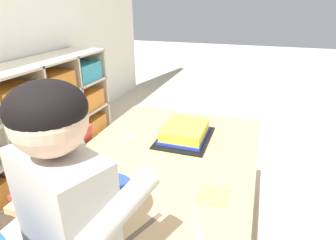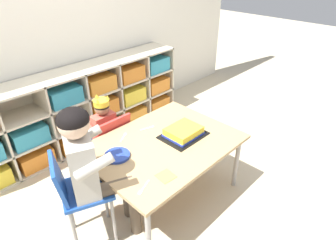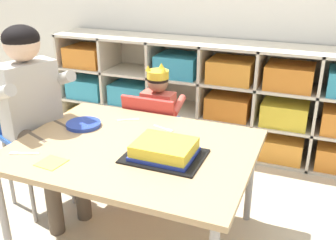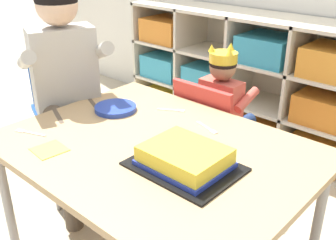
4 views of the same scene
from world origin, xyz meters
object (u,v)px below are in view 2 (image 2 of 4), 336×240
at_px(paper_plate_stack, 117,155).
at_px(fork_scattered_mid_table, 124,137).
at_px(classroom_chair_blue, 110,141).
at_px(child_with_crown, 102,125).
at_px(birthday_cake_on_tray, 183,132).
at_px(classroom_chair_adult_side, 78,191).
at_px(activity_table, 164,147).
at_px(fork_beside_plate_stack, 143,188).
at_px(adult_helper_seated, 92,162).
at_px(fork_near_cake_tray, 148,128).

bearing_deg(paper_plate_stack, fork_scattered_mid_table, 41.61).
distance_m(classroom_chair_blue, child_with_crown, 0.17).
height_order(paper_plate_stack, fork_scattered_mid_table, paper_plate_stack).
xyz_separation_m(birthday_cake_on_tray, paper_plate_stack, (-0.55, 0.17, -0.02)).
distance_m(birthday_cake_on_tray, fork_scattered_mid_table, 0.49).
xyz_separation_m(classroom_chair_adult_side, fork_scattered_mid_table, (0.55, 0.20, 0.08)).
distance_m(paper_plate_stack, fork_scattered_mid_table, 0.26).
distance_m(activity_table, fork_beside_plate_stack, 0.53).
bearing_deg(adult_helper_seated, fork_scattered_mid_table, -39.01).
height_order(classroom_chair_adult_side, fork_scattered_mid_table, classroom_chair_adult_side).
bearing_deg(child_with_crown, activity_table, 101.69).
bearing_deg(fork_scattered_mid_table, birthday_cake_on_tray, 104.26).
distance_m(activity_table, classroom_chair_blue, 0.59).
xyz_separation_m(classroom_chair_blue, classroom_chair_adult_side, (-0.58, -0.47, 0.11)).
height_order(child_with_crown, birthday_cake_on_tray, child_with_crown).
height_order(birthday_cake_on_tray, fork_near_cake_tray, birthday_cake_on_tray).
height_order(activity_table, classroom_chair_blue, classroom_chair_blue).
distance_m(adult_helper_seated, fork_scattered_mid_table, 0.52).
xyz_separation_m(classroom_chair_blue, fork_scattered_mid_table, (-0.03, -0.26, 0.19)).
distance_m(adult_helper_seated, birthday_cake_on_tray, 0.81).
relative_size(activity_table, paper_plate_stack, 6.16).
bearing_deg(fork_near_cake_tray, birthday_cake_on_tray, 129.30).
relative_size(fork_scattered_mid_table, fork_beside_plate_stack, 0.84).
height_order(activity_table, fork_beside_plate_stack, fork_beside_plate_stack).
bearing_deg(fork_near_cake_tray, child_with_crown, -48.03).
bearing_deg(fork_beside_plate_stack, child_with_crown, 50.60).
bearing_deg(fork_beside_plate_stack, birthday_cake_on_tray, -1.58).
relative_size(activity_table, birthday_cake_on_tray, 3.22).
height_order(birthday_cake_on_tray, fork_scattered_mid_table, birthday_cake_on_tray).
relative_size(paper_plate_stack, fork_near_cake_tray, 1.48).
relative_size(activity_table, adult_helper_seated, 1.07).
xyz_separation_m(adult_helper_seated, fork_near_cake_tray, (0.67, 0.20, -0.13)).
relative_size(adult_helper_seated, paper_plate_stack, 5.75).
distance_m(paper_plate_stack, fork_beside_plate_stack, 0.40).
xyz_separation_m(child_with_crown, paper_plate_stack, (-0.23, -0.55, 0.07)).
xyz_separation_m(child_with_crown, fork_beside_plate_stack, (-0.31, -0.93, 0.06)).
xyz_separation_m(classroom_chair_adult_side, adult_helper_seated, (0.11, -0.04, 0.21)).
bearing_deg(activity_table, fork_near_cake_tray, 76.16).
xyz_separation_m(paper_plate_stack, fork_scattered_mid_table, (0.19, 0.17, -0.01)).
distance_m(activity_table, fork_scattered_mid_table, 0.34).
relative_size(classroom_chair_blue, child_with_crown, 0.79).
xyz_separation_m(birthday_cake_on_tray, fork_scattered_mid_table, (-0.35, 0.34, -0.03)).
height_order(child_with_crown, fork_near_cake_tray, child_with_crown).
bearing_deg(fork_beside_plate_stack, fork_near_cake_tray, 24.45).
bearing_deg(paper_plate_stack, adult_helper_seated, -163.65).
bearing_deg(fork_near_cake_tray, fork_scattered_mid_table, 6.00).
xyz_separation_m(child_with_crown, fork_scattered_mid_table, (-0.03, -0.37, 0.06)).
bearing_deg(child_with_crown, classroom_chair_adult_side, 44.60).
bearing_deg(birthday_cake_on_tray, activity_table, 165.70).
height_order(adult_helper_seated, paper_plate_stack, adult_helper_seated).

